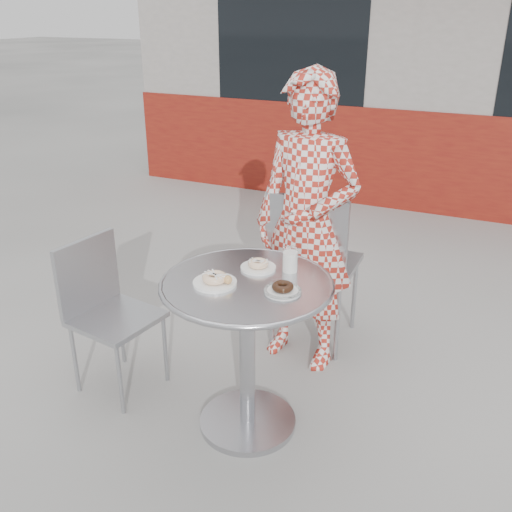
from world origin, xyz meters
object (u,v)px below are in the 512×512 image
at_px(milk_cup, 290,261).
at_px(chair_left, 118,345).
at_px(bistro_table, 247,319).
at_px(plate_checker, 283,289).
at_px(chair_far, 314,294).
at_px(seated_person, 306,226).
at_px(plate_far, 258,265).
at_px(plate_near, 215,280).

bearing_deg(milk_cup, chair_left, -169.03).
relative_size(bistro_table, plate_checker, 4.88).
xyz_separation_m(bistro_table, plate_checker, (0.18, -0.03, 0.21)).
distance_m(chair_far, seated_person, 0.56).
bearing_deg(plate_far, chair_far, 87.71).
xyz_separation_m(chair_left, plate_checker, (0.95, -0.03, 0.55)).
xyz_separation_m(chair_left, plate_near, (0.65, -0.08, 0.56)).
distance_m(plate_near, milk_cup, 0.36).
xyz_separation_m(plate_far, milk_cup, (0.14, 0.03, 0.04)).
bearing_deg(seated_person, milk_cup, -70.00).
bearing_deg(seated_person, bistro_table, -84.09).
bearing_deg(bistro_table, chair_far, 88.70).
xyz_separation_m(chair_far, plate_near, (-0.13, -0.99, 0.51)).
xyz_separation_m(plate_far, plate_checker, (0.19, -0.17, -0.00)).
xyz_separation_m(bistro_table, seated_person, (0.03, 0.69, 0.23)).
bearing_deg(chair_far, chair_left, 47.20).
xyz_separation_m(chair_far, seated_person, (0.01, -0.21, 0.52)).
height_order(plate_near, milk_cup, milk_cup).
bearing_deg(milk_cup, plate_near, -133.74).
height_order(seated_person, milk_cup, seated_person).
relative_size(bistro_table, chair_far, 0.81).
height_order(chair_left, seated_person, seated_person).
height_order(chair_far, milk_cup, chair_far).
height_order(bistro_table, milk_cup, milk_cup).
bearing_deg(plate_checker, chair_far, 99.90).
xyz_separation_m(bistro_table, plate_far, (-0.01, 0.15, 0.21)).
relative_size(bistro_table, seated_person, 0.48).
height_order(bistro_table, chair_left, chair_left).
bearing_deg(chair_left, chair_far, -32.30).
height_order(chair_left, milk_cup, milk_cup).
relative_size(plate_far, milk_cup, 1.43).
bearing_deg(milk_cup, plate_checker, -76.86).
bearing_deg(chair_far, plate_checker, 98.31).
bearing_deg(plate_far, milk_cup, 13.34).
bearing_deg(milk_cup, seated_person, 101.70).
bearing_deg(plate_checker, milk_cup, 103.14).
bearing_deg(chair_far, plate_far, 86.12).
relative_size(chair_far, milk_cup, 8.51).
distance_m(chair_left, plate_near, 0.86).
bearing_deg(plate_checker, chair_left, 178.02).
xyz_separation_m(bistro_table, chair_far, (0.02, 0.91, -0.30)).
relative_size(bistro_table, plate_far, 4.81).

